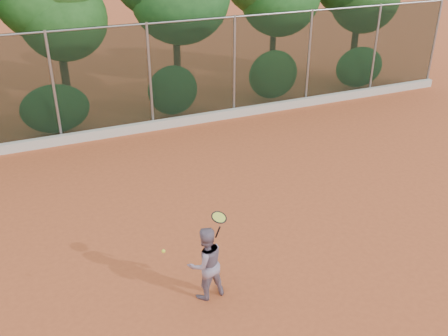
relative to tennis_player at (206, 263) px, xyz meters
name	(u,v)px	position (x,y,z in m)	size (l,w,h in m)	color
ground	(242,236)	(1.45, 1.48, -0.74)	(80.00, 80.00, 0.00)	#B6532A
concrete_curb	(155,125)	(1.45, 8.30, -0.59)	(24.00, 0.20, 0.30)	beige
tennis_player	(206,263)	(0.00, 0.00, 0.00)	(0.72, 0.56, 1.48)	gray
chainlink_fence	(150,74)	(1.45, 8.48, 1.12)	(24.09, 0.09, 3.50)	black
tennis_racket	(219,219)	(0.25, -0.05, 0.92)	(0.37, 0.37, 0.55)	black
tennis_ball_in_flight	(163,251)	(-0.92, -0.53, 0.90)	(0.06, 0.06, 0.06)	#DFED35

